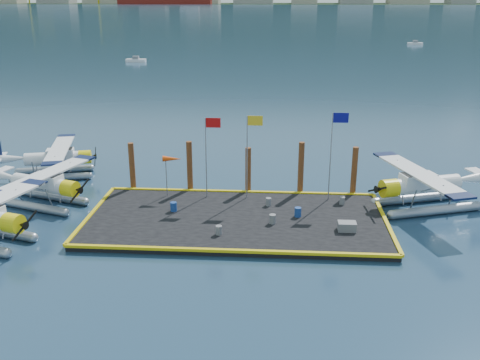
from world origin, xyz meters
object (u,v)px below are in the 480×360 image
object	(u,v)px
windsock	(172,160)
flagpole_blue	(334,143)
seaplane_d	(422,188)
piling_2	(248,172)
drum_0	(174,207)
drum_4	(342,201)
piling_3	(301,170)
piling_1	(190,168)
drum_3	(219,230)
seaplane_b	(43,187)
flagpole_yellow	(250,144)
drum_2	(298,212)
drum_5	(268,202)
drum_1	(272,219)
piling_4	(354,173)
seaplane_c	(56,160)
flagpole_red	(209,145)
crate	(347,226)
piling_0	(132,168)

from	to	relation	value
windsock	flagpole_blue	bearing A→B (deg)	-0.00
seaplane_d	flagpole_blue	world-z (taller)	flagpole_blue
windsock	piling_2	size ratio (longest dim) A/B	0.82
drum_0	drum_4	bearing A→B (deg)	9.95
drum_0	piling_3	xyz separation A→B (m)	(8.95, 4.55, 1.43)
piling_1	seaplane_d	bearing A→B (deg)	-6.56
flagpole_blue	windsock	xyz separation A→B (m)	(-11.72, 0.00, -1.46)
windsock	drum_3	bearing A→B (deg)	-57.88
seaplane_b	piling_2	distance (m)	15.10
seaplane_d	flagpole_yellow	xyz separation A→B (m)	(-12.41, 0.37, 2.87)
flagpole_blue	piling_3	bearing A→B (deg)	143.93
drum_2	drum_5	distance (m)	2.76
drum_1	seaplane_d	bearing A→B (deg)	21.79
drum_3	piling_3	world-z (taller)	piling_3
drum_0	piling_4	bearing A→B (deg)	19.37
seaplane_b	piling_4	size ratio (longest dim) A/B	2.38
seaplane_b	seaplane_c	world-z (taller)	seaplane_b
drum_3	piling_3	bearing A→B (deg)	56.58
drum_0	flagpole_red	distance (m)	5.18
crate	flagpole_red	bearing A→B (deg)	150.27
flagpole_yellow	piling_0	size ratio (longest dim) A/B	1.55
drum_1	flagpole_blue	size ratio (longest dim) A/B	0.10
drum_5	crate	distance (m)	6.45
drum_1	drum_5	size ratio (longest dim) A/B	1.10
windsock	seaplane_c	bearing A→B (deg)	155.81
seaplane_d	seaplane_c	bearing A→B (deg)	61.65
piling_4	flagpole_blue	bearing A→B (deg)	-138.42
drum_1	drum_5	xyz separation A→B (m)	(-0.32, 3.16, -0.03)
piling_2	piling_4	bearing A→B (deg)	0.00
flagpole_red	piling_2	world-z (taller)	flagpole_red
drum_1	drum_5	world-z (taller)	drum_1
drum_1	piling_1	bearing A→B (deg)	136.02
flagpole_yellow	piling_1	size ratio (longest dim) A/B	1.48
piling_0	drum_2	bearing A→B (deg)	-21.29
drum_0	crate	bearing A→B (deg)	-11.98
seaplane_d	piling_4	bearing A→B (deg)	48.80
seaplane_d	crate	size ratio (longest dim) A/B	9.09
drum_3	windsock	bearing A→B (deg)	122.12
piling_3	crate	bearing A→B (deg)	-68.87
drum_0	drum_5	world-z (taller)	drum_0
piling_2	piling_3	size ratio (longest dim) A/B	0.88
seaplane_c	flagpole_red	distance (m)	14.77
seaplane_d	drum_2	world-z (taller)	seaplane_d
drum_4	crate	distance (m)	4.57
piling_2	drum_3	bearing A→B (deg)	-99.69
flagpole_blue	piling_4	bearing A→B (deg)	41.58
seaplane_d	piling_1	xyz separation A→B (m)	(-17.11, 1.97, 0.46)
seaplane_b	flagpole_yellow	distance (m)	15.34
piling_4	drum_4	bearing A→B (deg)	-113.53
crate	piling_4	xyz separation A→B (m)	(1.28, 7.03, 1.31)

